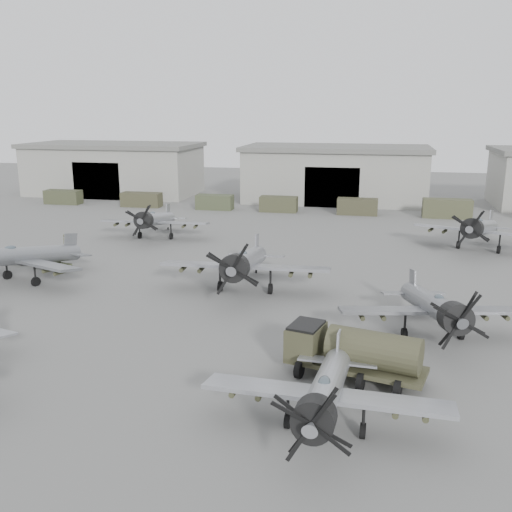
{
  "coord_description": "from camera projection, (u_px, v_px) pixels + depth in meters",
  "views": [
    {
      "loc": [
        6.48,
        -29.95,
        14.36
      ],
      "look_at": [
        -3.01,
        14.9,
        2.5
      ],
      "focal_mm": 40.0,
      "sensor_mm": 36.0,
      "label": 1
    }
  ],
  "objects": [
    {
      "name": "aircraft_near_1",
      "position": [
        325.0,
        392.0,
        25.49
      ],
      "size": [
        11.42,
        10.28,
        4.57
      ],
      "rotation": [
        0.0,
        0.0,
        -0.04
      ],
      "color": "#9FA2A8",
      "rests_on": "ground"
    },
    {
      "name": "support_truck_5",
      "position": [
        447.0,
        209.0,
        77.09
      ],
      "size": [
        6.43,
        2.2,
        2.56
      ],
      "primitive_type": "cube",
      "color": "#41432C",
      "rests_on": "ground"
    },
    {
      "name": "tug_trailer",
      "position": [
        33.0,
        260.0,
        53.72
      ],
      "size": [
        6.75,
        2.94,
        1.34
      ],
      "rotation": [
        0.0,
        0.0,
        -0.26
      ],
      "color": "#40462D",
      "rests_on": "ground"
    },
    {
      "name": "support_truck_2",
      "position": [
        215.0,
        202.0,
        83.69
      ],
      "size": [
        5.37,
        2.2,
        2.14
      ],
      "primitive_type": "cube",
      "color": "#3C432C",
      "rests_on": "ground"
    },
    {
      "name": "ground_crew",
      "position": [
        66.0,
        243.0,
        58.94
      ],
      "size": [
        0.65,
        0.78,
        1.83
      ],
      "primitive_type": "imported",
      "rotation": [
        0.0,
        0.0,
        1.2
      ],
      "color": "#45482F",
      "rests_on": "ground"
    },
    {
      "name": "aircraft_mid_2",
      "position": [
        435.0,
        307.0,
        36.02
      ],
      "size": [
        12.14,
        10.93,
        4.82
      ],
      "rotation": [
        0.0,
        0.0,
        0.21
      ],
      "color": "gray",
      "rests_on": "ground"
    },
    {
      "name": "aircraft_mid_0",
      "position": [
        18.0,
        257.0,
        47.97
      ],
      "size": [
        12.47,
        11.25,
        5.02
      ],
      "rotation": [
        0.0,
        0.0,
        -0.35
      ],
      "color": "gray",
      "rests_on": "ground"
    },
    {
      "name": "aircraft_far_0",
      "position": [
        154.0,
        220.0,
        64.29
      ],
      "size": [
        12.28,
        11.05,
        4.9
      ],
      "rotation": [
        0.0,
        0.0,
        0.07
      ],
      "color": "gray",
      "rests_on": "ground"
    },
    {
      "name": "hangar_center",
      "position": [
        335.0,
        173.0,
        90.85
      ],
      "size": [
        29.0,
        14.8,
        8.7
      ],
      "color": "gray",
      "rests_on": "ground"
    },
    {
      "name": "ground",
      "position": [
        254.0,
        362.0,
        33.26
      ],
      "size": [
        220.0,
        220.0,
        0.0
      ],
      "primitive_type": "plane",
      "color": "#575755",
      "rests_on": "ground"
    },
    {
      "name": "support_truck_3",
      "position": [
        279.0,
        204.0,
        81.77
      ],
      "size": [
        5.35,
        2.2,
        2.19
      ],
      "primitive_type": "cube",
      "color": "#3C3E28",
      "rests_on": "ground"
    },
    {
      "name": "aircraft_mid_1",
      "position": [
        245.0,
        263.0,
        45.26
      ],
      "size": [
        13.66,
        12.29,
        5.47
      ],
      "rotation": [
        0.0,
        0.0,
        0.05
      ],
      "color": "gray",
      "rests_on": "ground"
    },
    {
      "name": "support_truck_0",
      "position": [
        63.0,
        197.0,
        88.59
      ],
      "size": [
        5.64,
        2.2,
        2.13
      ],
      "primitive_type": "cube",
      "color": "#3A3E28",
      "rests_on": "ground"
    },
    {
      "name": "fuel_tanker",
      "position": [
        354.0,
        350.0,
        30.92
      ],
      "size": [
        7.9,
        4.2,
        2.9
      ],
      "rotation": [
        0.0,
        0.0,
        -0.24
      ],
      "color": "#3B3B27",
      "rests_on": "ground"
    },
    {
      "name": "hangar_left",
      "position": [
        114.0,
        168.0,
        98.47
      ],
      "size": [
        29.0,
        14.8,
        8.7
      ],
      "color": "gray",
      "rests_on": "ground"
    },
    {
      "name": "aircraft_far_1",
      "position": [
        480.0,
        228.0,
        58.72
      ],
      "size": [
        13.21,
        11.91,
        5.32
      ],
      "rotation": [
        0.0,
        0.0,
        -0.35
      ],
      "color": "#95979E",
      "rests_on": "ground"
    },
    {
      "name": "support_truck_4",
      "position": [
        357.0,
        207.0,
        79.52
      ],
      "size": [
        5.58,
        2.2,
        2.26
      ],
      "primitive_type": "cube",
      "color": "#393825",
      "rests_on": "ground"
    },
    {
      "name": "support_truck_1",
      "position": [
        141.0,
        200.0,
        85.99
      ],
      "size": [
        6.02,
        2.2,
        2.14
      ],
      "primitive_type": "cube",
      "color": "#3B3A26",
      "rests_on": "ground"
    }
  ]
}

